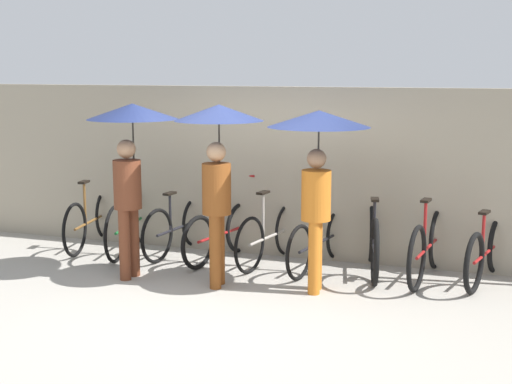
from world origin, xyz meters
name	(u,v)px	position (x,y,z in m)	size (l,w,h in m)	color
ground_plane	(222,304)	(0.00, 0.00, 0.00)	(30.00, 30.00, 0.00)	#9E998E
back_wall	(280,172)	(0.00, 2.06, 1.10)	(13.15, 0.12, 2.19)	gray
parked_bicycle_0	(91,219)	(-2.57, 1.67, 0.38)	(0.45, 1.76, 1.07)	black
parked_bicycle_1	(130,223)	(-1.93, 1.59, 0.39)	(0.46, 1.78, 1.11)	black
parked_bicycle_2	(178,227)	(-1.29, 1.69, 0.37)	(0.44, 1.65, 0.97)	black
parked_bicycle_3	(221,233)	(-0.64, 1.58, 0.35)	(0.52, 1.60, 1.05)	black
parked_bicycle_4	(270,234)	(0.00, 1.64, 0.37)	(0.49, 1.66, 1.07)	black
parked_bicycle_5	(320,240)	(0.65, 1.62, 0.35)	(0.52, 1.73, 1.06)	black
parked_bicycle_6	(373,240)	(1.29, 1.64, 0.40)	(0.55, 1.77, 1.06)	black
parked_bicycle_7	(428,246)	(1.93, 1.58, 0.39)	(0.44, 1.77, 1.03)	black
parked_bicycle_8	(486,252)	(2.57, 1.66, 0.36)	(0.55, 1.62, 1.01)	black
pedestrian_leading	(131,140)	(-1.35, 0.61, 1.61)	(1.05, 1.05, 2.02)	brown
pedestrian_center	(218,144)	(-0.29, 0.64, 1.59)	(1.00, 1.00, 2.03)	brown
pedestrian_trailing	(318,145)	(0.80, 0.81, 1.60)	(1.12, 1.12, 1.97)	#C66B1E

